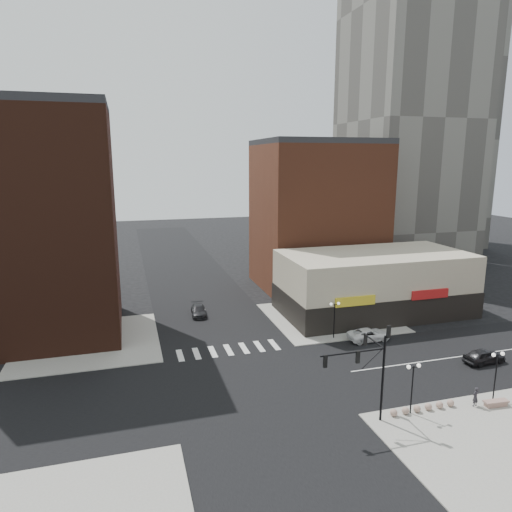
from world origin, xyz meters
name	(u,v)px	position (x,y,z in m)	size (l,w,h in m)	color
ground	(250,386)	(0.00, 0.00, 0.00)	(240.00, 240.00, 0.00)	black
road_ew	(250,386)	(0.00, 0.00, 0.01)	(200.00, 14.00, 0.02)	black
road_ns	(250,386)	(0.00, 0.00, 0.01)	(14.00, 200.00, 0.02)	black
sidewalk_nw	(89,342)	(-14.50, 14.50, 0.06)	(15.00, 15.00, 0.12)	gray
sidewalk_ne	(329,317)	(14.50, 14.50, 0.06)	(15.00, 15.00, 0.12)	gray
building_nw	(40,227)	(-19.00, 18.50, 12.50)	(16.00, 15.00, 25.00)	#3B1D12
building_ne_midrise	(317,217)	(19.00, 29.50, 11.00)	(18.00, 15.00, 22.00)	brown
tower_near	(416,9)	(40.00, 38.00, 45.00)	(20.00, 20.00, 90.00)	#47443F
tower_far	(443,62)	(60.00, 56.00, 41.00)	(18.00, 18.00, 82.00)	#47443F
building_ne_row	(374,288)	(21.00, 15.00, 3.30)	(24.20, 12.20, 8.00)	#B6AE91
traffic_signal	(370,361)	(7.24, -7.83, 4.96)	(5.59, 3.09, 7.77)	black
street_lamp_se_a	(413,376)	(11.00, -8.00, 3.29)	(1.22, 0.32, 4.16)	black
street_lamp_se_b	(497,364)	(19.00, -8.00, 3.29)	(1.22, 0.32, 4.16)	black
street_lamp_ne	(335,311)	(12.00, 8.00, 3.29)	(1.22, 0.32, 4.16)	black
bollard_row	(423,408)	(12.12, -8.00, 0.40)	(5.82, 0.57, 0.57)	gray
white_suv	(369,335)	(15.58, 6.50, 0.67)	(2.23, 4.83, 1.34)	white
dark_sedan_east	(484,356)	(23.57, -1.90, 0.73)	(1.73, 4.31, 1.47)	black
dark_sedan_north	(199,310)	(-1.38, 20.10, 0.65)	(1.81, 4.46, 1.29)	black
pedestrian	(475,397)	(16.67, -8.52, 0.94)	(0.60, 0.39, 1.64)	#28252B
stone_bench	(496,403)	(18.33, -9.00, 0.38)	(2.10, 0.79, 0.48)	gray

